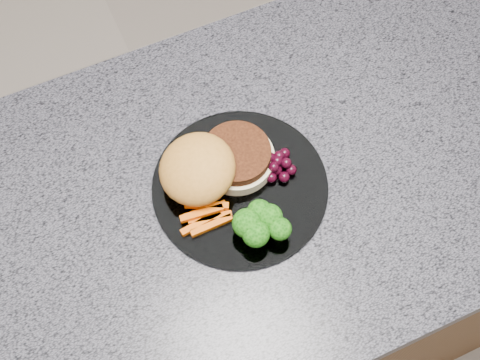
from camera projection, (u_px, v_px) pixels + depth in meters
name	position (u px, v px, depth m)	size (l,w,h in m)	color
island_cabinet	(261.00, 274.00, 1.42)	(1.20, 0.60, 0.86)	#52361C
countertop	(269.00, 181.00, 1.01)	(1.20, 0.60, 0.04)	#52505B
plate	(240.00, 187.00, 0.98)	(0.26, 0.26, 0.01)	white
burger	(212.00, 166.00, 0.97)	(0.19, 0.13, 0.06)	beige
carrot_sticks	(206.00, 216.00, 0.95)	(0.08, 0.05, 0.02)	#DA5503
broccoli	(260.00, 223.00, 0.92)	(0.08, 0.07, 0.05)	#5A8530
grape_bunch	(277.00, 165.00, 0.98)	(0.06, 0.05, 0.03)	black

